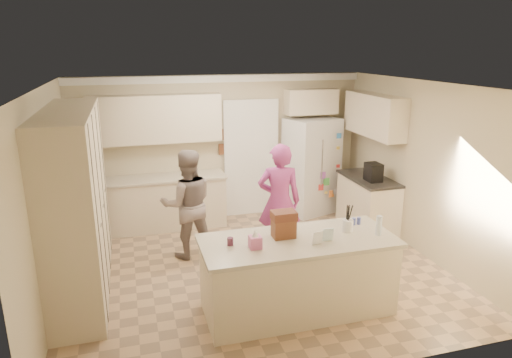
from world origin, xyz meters
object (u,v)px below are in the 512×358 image
object	(u,v)px
teen_girl	(279,201)
utensil_crock	(348,226)
teen_boy	(188,204)
island_base	(297,276)
dollhouse_body	(284,228)
refrigerator	(311,166)
coffee_maker	(373,172)
tissue_box	(255,242)

from	to	relation	value
teen_girl	utensil_crock	bearing A→B (deg)	120.26
teen_boy	island_base	bearing A→B (deg)	119.06
dollhouse_body	refrigerator	bearing A→B (deg)	62.07
island_base	teen_girl	distance (m)	1.55
dollhouse_body	teen_girl	size ratio (longest dim) A/B	0.15
refrigerator	teen_girl	bearing A→B (deg)	-143.49
refrigerator	utensil_crock	xyz separation A→B (m)	(-0.82, -3.10, 0.10)
dollhouse_body	island_base	bearing A→B (deg)	-33.69
island_base	teen_boy	size ratio (longest dim) A/B	1.33
coffee_maker	dollhouse_body	distance (m)	2.84
coffee_maker	utensil_crock	world-z (taller)	coffee_maker
tissue_box	teen_boy	bearing A→B (deg)	104.11
tissue_box	teen_boy	xyz separation A→B (m)	(-0.49, 1.95, -0.17)
refrigerator	utensil_crock	distance (m)	3.21
island_base	teen_boy	world-z (taller)	teen_boy
utensil_crock	teen_girl	size ratio (longest dim) A/B	0.09
tissue_box	teen_girl	xyz separation A→B (m)	(0.81, 1.56, -0.12)
utensil_crock	teen_girl	bearing A→B (deg)	105.41
coffee_maker	teen_girl	size ratio (longest dim) A/B	0.17
coffee_maker	island_base	size ratio (longest dim) A/B	0.14
island_base	dollhouse_body	xyz separation A→B (m)	(-0.15, 0.10, 0.60)
tissue_box	teen_boy	world-z (taller)	teen_boy
coffee_maker	refrigerator	bearing A→B (deg)	114.92
dollhouse_body	teen_girl	distance (m)	1.43
tissue_box	refrigerator	bearing A→B (deg)	58.18
teen_boy	teen_girl	xyz separation A→B (m)	(1.30, -0.39, 0.05)
coffee_maker	tissue_box	distance (m)	3.28
island_base	teen_girl	size ratio (longest dim) A/B	1.26
utensil_crock	island_base	bearing A→B (deg)	-175.60
teen_boy	teen_girl	world-z (taller)	teen_girl
coffee_maker	island_base	xyz separation A→B (m)	(-2.05, -1.90, -0.63)
coffee_maker	teen_boy	xyz separation A→B (m)	(-3.09, -0.05, -0.24)
dollhouse_body	tissue_box	bearing A→B (deg)	-153.43
utensil_crock	dollhouse_body	distance (m)	0.80
coffee_maker	teen_boy	size ratio (longest dim) A/B	0.18
utensil_crock	teen_boy	distance (m)	2.48
refrigerator	teen_boy	bearing A→B (deg)	-170.48
tissue_box	teen_girl	distance (m)	1.77
utensil_crock	tissue_box	distance (m)	1.21
refrigerator	island_base	world-z (taller)	refrigerator
teen_boy	coffee_maker	bearing A→B (deg)	-179.37
coffee_maker	teen_girl	world-z (taller)	teen_girl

